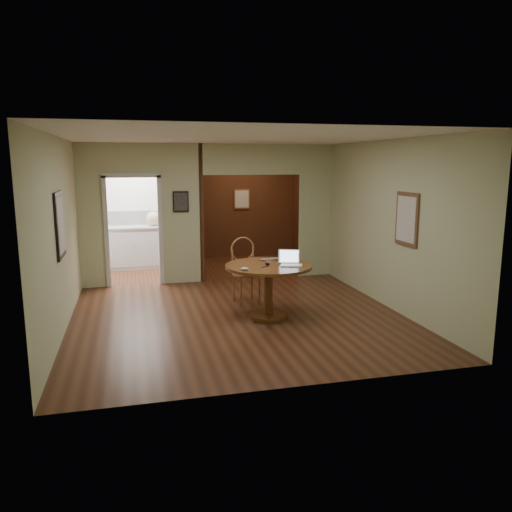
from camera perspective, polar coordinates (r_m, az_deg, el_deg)
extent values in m
plane|color=#402012|center=(7.70, -1.97, -7.04)|extent=(5.00, 5.00, 0.00)
plane|color=white|center=(7.34, -2.10, 13.47)|extent=(5.00, 5.00, 0.00)
plane|color=beige|center=(5.01, 3.94, -0.69)|extent=(5.00, 0.00, 5.00)
plane|color=beige|center=(7.31, -21.59, 2.14)|extent=(0.00, 5.00, 5.00)
plane|color=beige|center=(8.28, 15.17, 3.43)|extent=(0.00, 5.00, 5.00)
cube|color=beige|center=(9.75, -18.29, 4.29)|extent=(0.50, 2.70, 0.04)
cube|color=beige|center=(9.77, -8.57, 4.71)|extent=(0.80, 2.70, 0.04)
cube|color=beige|center=(10.40, 6.75, 5.10)|extent=(0.70, 2.70, 0.04)
plane|color=white|center=(11.72, -13.20, 5.51)|extent=(2.70, 0.00, 2.70)
plane|color=#3B1F11|center=(12.50, -1.65, 6.08)|extent=(2.70, 0.00, 2.70)
cube|color=#3B1F11|center=(11.05, -7.13, 5.41)|extent=(0.08, 2.50, 2.70)
cube|color=black|center=(7.29, -21.52, 3.32)|extent=(0.03, 0.70, 0.90)
cube|color=brown|center=(7.83, 16.86, 4.05)|extent=(0.03, 0.60, 0.80)
cube|color=black|center=(9.73, -8.60, 6.16)|extent=(0.30, 0.03, 0.40)
cube|color=white|center=(12.48, -1.64, 6.53)|extent=(0.40, 0.03, 0.50)
cube|color=white|center=(11.73, -13.15, 4.29)|extent=(2.00, 0.02, 0.32)
cylinder|color=brown|center=(7.72, 1.41, -6.77)|extent=(0.61, 0.61, 0.05)
cylinder|color=brown|center=(7.61, 1.42, -4.07)|extent=(0.13, 0.13, 0.71)
cylinder|color=brown|center=(7.52, 1.44, -1.17)|extent=(1.31, 1.31, 0.04)
cylinder|color=#9F5D38|center=(8.37, -1.10, -2.04)|extent=(0.53, 0.53, 0.03)
cylinder|color=#9F5D38|center=(8.22, -1.74, -4.08)|extent=(0.03, 0.03, 0.50)
cylinder|color=#9F5D38|center=(8.34, 0.40, -3.85)|extent=(0.03, 0.03, 0.50)
cylinder|color=#9F5D38|center=(8.52, -2.55, -3.55)|extent=(0.03, 0.03, 0.50)
cylinder|color=#9F5D38|center=(8.64, -0.48, -3.34)|extent=(0.03, 0.03, 0.50)
cylinder|color=#9F5D38|center=(8.41, -2.72, -0.52)|extent=(0.03, 0.03, 0.40)
cylinder|color=#9F5D38|center=(8.55, -0.34, -0.33)|extent=(0.03, 0.03, 0.40)
torus|color=#9F5D38|center=(8.45, -1.56, 0.78)|extent=(0.43, 0.10, 0.43)
cube|color=silver|center=(7.47, 4.08, -1.05)|extent=(0.38, 0.32, 0.02)
cube|color=silver|center=(7.44, 4.15, -1.03)|extent=(0.29, 0.20, 0.00)
cube|color=silver|center=(7.57, 3.78, -0.03)|extent=(0.32, 0.16, 0.21)
cube|color=#94A3BD|center=(7.56, 3.80, -0.04)|extent=(0.28, 0.13, 0.18)
imported|color=#B6B6BB|center=(7.83, 1.65, -0.45)|extent=(0.32, 0.22, 0.02)
ellipsoid|color=silver|center=(7.12, -1.30, -1.48)|extent=(0.13, 0.10, 0.05)
cylinder|color=#0C0B52|center=(7.36, 1.00, -1.23)|extent=(0.13, 0.07, 0.01)
cube|color=silver|center=(11.53, -12.98, 0.93)|extent=(2.00, 0.55, 0.90)
cube|color=#B6B5B1|center=(11.46, -13.08, 3.24)|extent=(2.06, 0.60, 0.04)
sphere|color=#B20C0C|center=(11.23, -13.73, 0.90)|extent=(0.03, 0.03, 0.03)
sphere|color=#B20C0C|center=(11.28, -8.64, 1.13)|extent=(0.03, 0.03, 0.03)
ellipsoid|color=tan|center=(11.45, -11.65, 4.19)|extent=(0.37, 0.33, 0.32)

